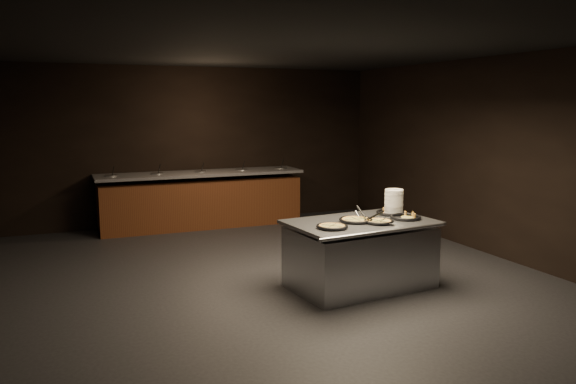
% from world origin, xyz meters
% --- Properties ---
extents(room, '(7.02, 8.02, 2.92)m').
position_xyz_m(room, '(0.00, 0.00, 1.45)').
color(room, black).
rests_on(room, ground).
extents(salad_bar, '(3.70, 0.83, 1.18)m').
position_xyz_m(salad_bar, '(0.00, 3.56, 0.44)').
color(salad_bar, '#522913').
rests_on(salad_bar, ground).
extents(serving_counter, '(1.82, 1.27, 0.82)m').
position_xyz_m(serving_counter, '(0.95, -0.57, 0.39)').
color(serving_counter, silver).
rests_on(serving_counter, ground).
extents(plate_stack, '(0.23, 0.23, 0.31)m').
position_xyz_m(plate_stack, '(1.56, -0.34, 0.97)').
color(plate_stack, silver).
rests_on(plate_stack, serving_counter).
extents(pan_veggie_whole, '(0.36, 0.36, 0.04)m').
position_xyz_m(pan_veggie_whole, '(0.45, -0.80, 0.84)').
color(pan_veggie_whole, black).
rests_on(pan_veggie_whole, serving_counter).
extents(pan_cheese_whole, '(0.40, 0.40, 0.04)m').
position_xyz_m(pan_cheese_whole, '(0.88, -0.58, 0.84)').
color(pan_cheese_whole, black).
rests_on(pan_cheese_whole, serving_counter).
extents(pan_cheese_slices_a, '(0.37, 0.37, 0.04)m').
position_xyz_m(pan_cheese_slices_a, '(1.52, -0.34, 0.84)').
color(pan_cheese_slices_a, black).
rests_on(pan_cheese_slices_a, serving_counter).
extents(pan_cheese_slices_b, '(0.35, 0.35, 0.04)m').
position_xyz_m(pan_cheese_slices_b, '(1.08, -0.76, 0.84)').
color(pan_cheese_slices_b, black).
rests_on(pan_cheese_slices_b, serving_counter).
extents(pan_veggie_slices, '(0.38, 0.38, 0.04)m').
position_xyz_m(pan_veggie_slices, '(1.52, -0.66, 0.84)').
color(pan_veggie_slices, black).
rests_on(pan_veggie_slices, serving_counter).
extents(server_left, '(0.09, 0.32, 0.15)m').
position_xyz_m(server_left, '(0.99, -0.46, 0.90)').
color(server_left, silver).
rests_on(server_left, serving_counter).
extents(server_right, '(0.27, 0.27, 0.17)m').
position_xyz_m(server_right, '(1.06, -0.82, 0.90)').
color(server_right, silver).
rests_on(server_right, serving_counter).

